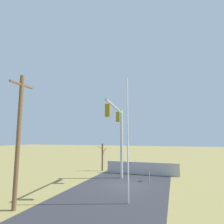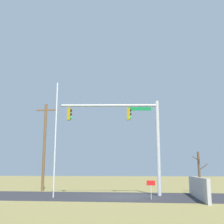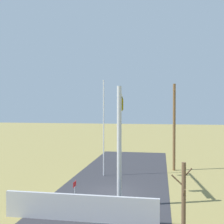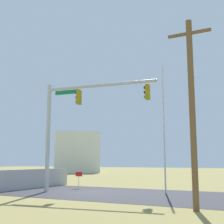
{
  "view_description": "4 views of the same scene",
  "coord_description": "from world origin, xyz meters",
  "px_view_note": "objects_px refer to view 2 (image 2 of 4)",
  "views": [
    {
      "loc": [
        -17.34,
        -4.55,
        4.27
      ],
      "look_at": [
        -1.79,
        0.53,
        6.47
      ],
      "focal_mm": 30.44,
      "sensor_mm": 36.0,
      "label": 1
    },
    {
      "loc": [
        2.3,
        -22.09,
        1.86
      ],
      "look_at": [
        -0.88,
        1.0,
        6.54
      ],
      "focal_mm": 46.96,
      "sensor_mm": 36.0,
      "label": 2
    },
    {
      "loc": [
        19.8,
        3.44,
        6.07
      ],
      "look_at": [
        -0.92,
        -0.14,
        5.67
      ],
      "focal_mm": 45.82,
      "sensor_mm": 36.0,
      "label": 3
    },
    {
      "loc": [
        -10.67,
        17.82,
        2.01
      ],
      "look_at": [
        -1.56,
        -0.25,
        5.25
      ],
      "focal_mm": 49.51,
      "sensor_mm": 36.0,
      "label": 4
    }
  ],
  "objects_px": {
    "bare_tree": "(199,171)",
    "open_sign": "(151,185)",
    "utility_pole": "(44,145)",
    "flagpole": "(55,138)",
    "signal_mast": "(132,128)"
  },
  "relations": [
    {
      "from": "signal_mast",
      "to": "utility_pole",
      "type": "distance_m",
      "value": 9.55
    },
    {
      "from": "signal_mast",
      "to": "open_sign",
      "type": "height_order",
      "value": "signal_mast"
    },
    {
      "from": "utility_pole",
      "to": "open_sign",
      "type": "relative_size",
      "value": 6.75
    },
    {
      "from": "utility_pole",
      "to": "bare_tree",
      "type": "distance_m",
      "value": 14.35
    },
    {
      "from": "bare_tree",
      "to": "utility_pole",
      "type": "bearing_deg",
      "value": 179.29
    },
    {
      "from": "flagpole",
      "to": "utility_pole",
      "type": "relative_size",
      "value": 1.02
    },
    {
      "from": "flagpole",
      "to": "utility_pole",
      "type": "xyz_separation_m",
      "value": [
        -3.18,
        6.19,
        0.09
      ]
    },
    {
      "from": "utility_pole",
      "to": "bare_tree",
      "type": "xyz_separation_m",
      "value": [
        14.13,
        -0.17,
        -2.48
      ]
    },
    {
      "from": "bare_tree",
      "to": "flagpole",
      "type": "bearing_deg",
      "value": -151.22
    },
    {
      "from": "bare_tree",
      "to": "open_sign",
      "type": "height_order",
      "value": "bare_tree"
    },
    {
      "from": "bare_tree",
      "to": "open_sign",
      "type": "bearing_deg",
      "value": -122.21
    },
    {
      "from": "signal_mast",
      "to": "open_sign",
      "type": "distance_m",
      "value": 5.23
    },
    {
      "from": "flagpole",
      "to": "open_sign",
      "type": "height_order",
      "value": "flagpole"
    },
    {
      "from": "flagpole",
      "to": "open_sign",
      "type": "xyz_separation_m",
      "value": [
        6.84,
        -0.52,
        -3.29
      ]
    },
    {
      "from": "flagpole",
      "to": "open_sign",
      "type": "distance_m",
      "value": 7.6
    }
  ]
}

